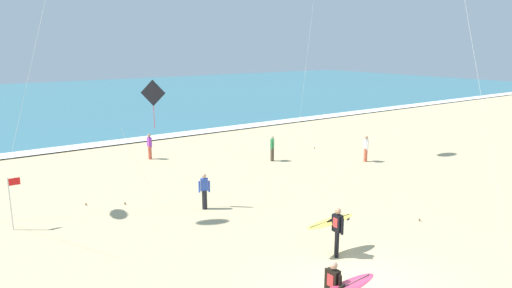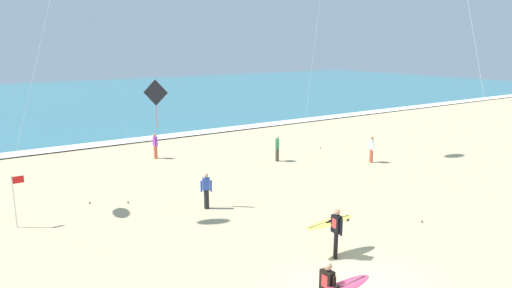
# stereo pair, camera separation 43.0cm
# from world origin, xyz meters

# --- Properties ---
(ground_plane) EXTENTS (160.00, 160.00, 0.00)m
(ground_plane) POSITION_xyz_m (0.00, 0.00, 0.00)
(ground_plane) COLOR tan
(ocean_water) EXTENTS (160.00, 60.00, 0.08)m
(ocean_water) POSITION_xyz_m (0.00, 53.69, 0.04)
(ocean_water) COLOR #336B7A
(ocean_water) RESTS_ON ground
(shoreline_foam) EXTENTS (160.00, 1.69, 0.01)m
(shoreline_foam) POSITION_xyz_m (0.00, 23.99, 0.09)
(shoreline_foam) COLOR white
(shoreline_foam) RESTS_ON ocean_water
(surfer_lead) EXTENTS (2.02, 0.93, 1.71)m
(surfer_lead) POSITION_xyz_m (0.81, 2.05, 1.04)
(surfer_lead) COLOR black
(surfer_lead) RESTS_ON ground
(kite_diamond_charcoal_far) EXTENTS (1.50, 1.58, 5.55)m
(kite_diamond_charcoal_far) POSITION_xyz_m (-2.12, 9.90, 4.82)
(kite_diamond_charcoal_far) COLOR black
(kite_diamond_charcoal_far) RESTS_ON ground
(bystander_green_top) EXTENTS (0.40, 0.36, 1.59)m
(bystander_green_top) POSITION_xyz_m (6.92, 13.37, 0.81)
(bystander_green_top) COLOR #4C3D2D
(bystander_green_top) RESTS_ON ground
(bystander_white_top) EXTENTS (0.30, 0.46, 1.59)m
(bystander_white_top) POSITION_xyz_m (11.43, 9.95, 0.81)
(bystander_white_top) COLOR #D8593F
(bystander_white_top) RESTS_ON ground
(bystander_blue_top) EXTENTS (0.45, 0.31, 1.59)m
(bystander_blue_top) POSITION_xyz_m (-0.55, 8.46, 0.81)
(bystander_blue_top) COLOR black
(bystander_blue_top) RESTS_ON ground
(bystander_purple_top) EXTENTS (0.22, 0.50, 1.59)m
(bystander_purple_top) POSITION_xyz_m (1.04, 18.16, 0.81)
(bystander_purple_top) COLOR #D8593F
(bystander_purple_top) RESTS_ON ground
(lifeguard_flag) EXTENTS (0.45, 0.05, 2.10)m
(lifeguard_flag) POSITION_xyz_m (-7.63, 10.73, 1.27)
(lifeguard_flag) COLOR silver
(lifeguard_flag) RESTS_ON ground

